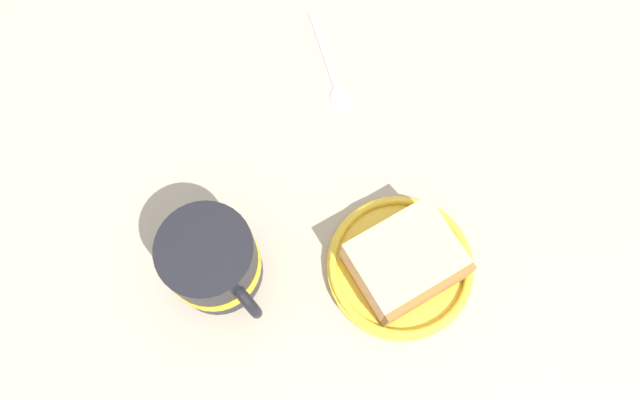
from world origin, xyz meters
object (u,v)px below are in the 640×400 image
(tea_mug, at_px, (213,262))
(small_plate, at_px, (400,266))
(teaspoon, at_px, (334,81))
(cake_slice, at_px, (405,262))

(tea_mug, bearing_deg, small_plate, -122.17)
(small_plate, distance_m, teaspoon, 0.22)
(cake_slice, distance_m, tea_mug, 0.18)
(cake_slice, relative_size, teaspoon, 0.78)
(cake_slice, height_order, tea_mug, tea_mug)
(small_plate, height_order, tea_mug, tea_mug)
(cake_slice, xyz_separation_m, tea_mug, (0.10, 0.15, 0.01))
(cake_slice, relative_size, tea_mug, 0.87)
(tea_mug, distance_m, teaspoon, 0.24)
(cake_slice, xyz_separation_m, teaspoon, (0.21, -0.06, -0.03))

